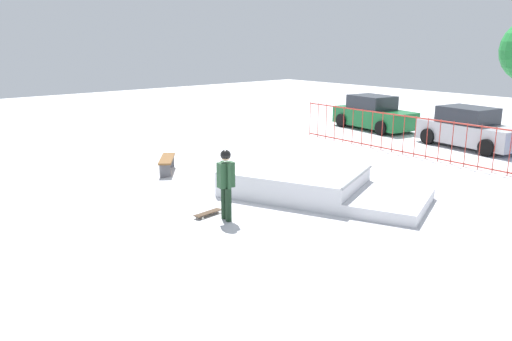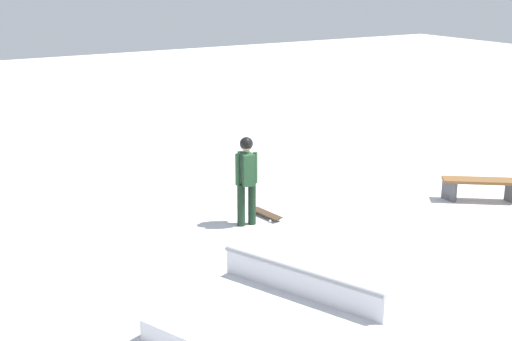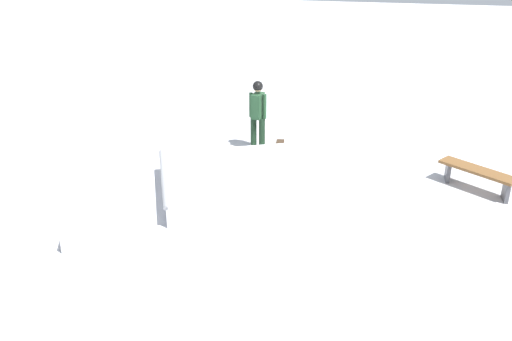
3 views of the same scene
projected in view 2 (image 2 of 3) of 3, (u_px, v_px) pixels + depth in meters
The scene contains 5 objects.
ground_plane at pixel (373, 251), 11.74m from camera, with size 60.00×60.00×0.00m, color silver.
skate_ramp at pixel (346, 264), 10.46m from camera, with size 5.98×4.45×0.74m.
skater at pixel (246, 174), 12.67m from camera, with size 0.44×0.41×1.73m.
skateboard at pixel (266, 213), 13.33m from camera, with size 0.34×0.82×0.09m.
park_bench at pixel (481, 185), 14.18m from camera, with size 1.52×1.27×0.48m.
Camera 2 is at (7.31, 8.28, 4.69)m, focal length 47.54 mm.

